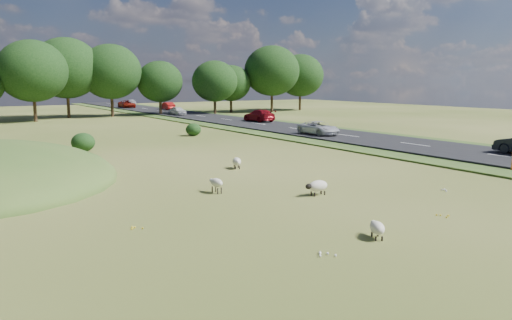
{
  "coord_description": "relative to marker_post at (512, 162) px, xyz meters",
  "views": [
    {
      "loc": [
        -12.79,
        -19.41,
        5.39
      ],
      "look_at": [
        2.0,
        4.0,
        1.0
      ],
      "focal_mm": 35.0,
      "sensor_mm": 36.0,
      "label": 1
    }
  ],
  "objects": [
    {
      "name": "ground",
      "position": [
        -15.92,
        22.7,
        -0.6
      ],
      "size": [
        160.0,
        160.0,
        0.0
      ],
      "primitive_type": "plane",
      "color": "#405219",
      "rests_on": "ground"
    },
    {
      "name": "road",
      "position": [
        4.08,
        32.7,
        -0.47
      ],
      "size": [
        8.0,
        150.0,
        0.25
      ],
      "primitive_type": "cube",
      "color": "black",
      "rests_on": "ground"
    },
    {
      "name": "treeline",
      "position": [
        -16.98,
        58.14,
        5.97
      ],
      "size": [
        96.28,
        14.66,
        11.7
      ],
      "color": "black",
      "rests_on": "ground"
    },
    {
      "name": "shrubs",
      "position": [
        -19.02,
        27.78,
        0.07
      ],
      "size": [
        23.05,
        14.2,
        1.46
      ],
      "color": "black",
      "rests_on": "ground"
    },
    {
      "name": "marker_post",
      "position": [
        0.0,
        0.0,
        0.0
      ],
      "size": [
        0.06,
        0.06,
        1.2
      ],
      "primitive_type": "cylinder",
      "color": "#D8590C",
      "rests_on": "ground"
    },
    {
      "name": "sheep_0",
      "position": [
        -17.65,
        4.4,
        -0.09
      ],
      "size": [
        0.52,
        1.02,
        0.72
      ],
      "rotation": [
        0.0,
        0.0,
        1.67
      ],
      "color": "beige",
      "rests_on": "ground"
    },
    {
      "name": "sheep_1",
      "position": [
        -13.37,
        9.79,
        -0.17
      ],
      "size": [
        0.86,
        1.24,
        0.69
      ],
      "rotation": [
        0.0,
        0.0,
        4.32
      ],
      "color": "beige",
      "rests_on": "ground"
    },
    {
      "name": "sheep_2",
      "position": [
        -13.84,
        1.34,
        -0.14
      ],
      "size": [
        1.26,
        0.56,
        0.73
      ],
      "rotation": [
        0.0,
        0.0,
        3.14
      ],
      "color": "beige",
      "rests_on": "ground"
    },
    {
      "name": "sheep_3",
      "position": [
        -16.29,
        -4.88,
        -0.22
      ],
      "size": [
        0.84,
        1.07,
        0.61
      ],
      "rotation": [
        0.0,
        0.0,
        1.04
      ],
      "color": "beige",
      "rests_on": "ground"
    },
    {
      "name": "car_0",
      "position": [
        5.98,
        89.08,
        0.26
      ],
      "size": [
        1.72,
        4.23,
        1.23
      ],
      "primitive_type": "imported",
      "rotation": [
        0.0,
        0.0,
        3.14
      ],
      "color": "silver",
      "rests_on": "road"
    },
    {
      "name": "car_2",
      "position": [
        5.98,
        37.46,
        0.41
      ],
      "size": [
        2.13,
        5.24,
        1.52
      ],
      "primitive_type": "imported",
      "rotation": [
        0.0,
        0.0,
        3.14
      ],
      "color": "maroon",
      "rests_on": "road"
    },
    {
      "name": "car_3",
      "position": [
        2.18,
        54.7,
        0.29
      ],
      "size": [
        1.52,
        3.78,
        1.29
      ],
      "primitive_type": "imported",
      "color": "white",
      "rests_on": "road"
    },
    {
      "name": "car_4",
      "position": [
        2.18,
        79.43,
        0.35
      ],
      "size": [
        2.33,
        5.05,
        1.4
      ],
      "primitive_type": "imported",
      "color": "maroon",
      "rests_on": "road"
    },
    {
      "name": "car_5",
      "position": [
        2.18,
        20.82,
        0.3
      ],
      "size": [
        2.14,
        4.64,
        1.29
      ],
      "primitive_type": "imported",
      "color": "silver",
      "rests_on": "road"
    },
    {
      "name": "car_6",
      "position": [
        5.98,
        68.18,
        0.34
      ],
      "size": [
        1.46,
        4.19,
        1.38
      ],
      "primitive_type": "imported",
      "rotation": [
        0.0,
        0.0,
        3.14
      ],
      "color": "maroon",
      "rests_on": "road"
    }
  ]
}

